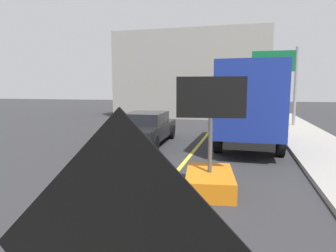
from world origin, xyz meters
name	(u,v)px	position (x,y,z in m)	size (l,w,h in m)	color
lane_center_stripe	(142,214)	(0.00, 6.00, 0.00)	(0.14, 36.00, 0.01)	yellow
arrow_board_trailer	(210,171)	(1.11, 7.68, 0.48)	(1.60, 1.93, 2.70)	orange
box_truck	(249,103)	(2.07, 13.96, 1.83)	(2.57, 7.64, 3.38)	black
pickup_car	(145,128)	(-2.34, 12.95, 0.70)	(2.15, 5.03, 1.38)	black
highway_guide_sign	(283,73)	(4.14, 20.69, 3.42)	(2.79, 0.23, 5.00)	gray
far_building_block	(195,76)	(-2.59, 27.57, 3.55)	(12.64, 8.17, 7.10)	gray
traffic_cone_mid_lane	(169,203)	(0.61, 5.80, 0.37)	(0.36, 0.36, 0.76)	black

